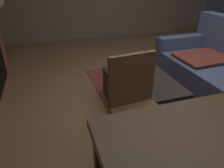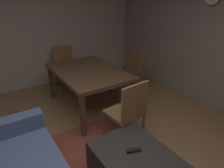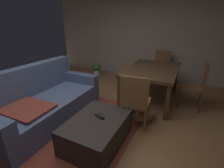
{
  "view_description": "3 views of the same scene",
  "coord_description": "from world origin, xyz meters",
  "px_view_note": "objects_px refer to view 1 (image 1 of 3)",
  "views": [
    {
      "loc": [
        2.03,
        -1.5,
        1.54
      ],
      "look_at": [
        0.59,
        -1.04,
        0.74
      ],
      "focal_mm": 34.56,
      "sensor_mm": 36.0,
      "label": 1
    },
    {
      "loc": [
        -1.21,
        0.63,
        1.89
      ],
      "look_at": [
        0.66,
        -0.59,
        0.92
      ],
      "focal_mm": 31.47,
      "sensor_mm": 36.0,
      "label": 2
    },
    {
      "loc": [
        -1.64,
        -1.48,
        1.67
      ],
      "look_at": [
        0.04,
        -0.65,
        0.94
      ],
      "focal_mm": 25.29,
      "sensor_mm": 36.0,
      "label": 3
    }
  ],
  "objects_px": {
    "tv_remote": "(145,81)",
    "small_dog": "(128,148)",
    "ottoman_coffee_table": "(142,94)",
    "dining_chair_west": "(137,102)"
  },
  "relations": [
    {
      "from": "small_dog",
      "to": "ottoman_coffee_table",
      "type": "bearing_deg",
      "value": 148.11
    },
    {
      "from": "tv_remote",
      "to": "dining_chair_west",
      "type": "distance_m",
      "value": 0.65
    },
    {
      "from": "ottoman_coffee_table",
      "to": "tv_remote",
      "type": "bearing_deg",
      "value": -6.26
    },
    {
      "from": "tv_remote",
      "to": "dining_chair_west",
      "type": "xyz_separation_m",
      "value": [
        0.54,
        -0.35,
        0.12
      ]
    },
    {
      "from": "tv_remote",
      "to": "small_dog",
      "type": "relative_size",
      "value": 0.33
    },
    {
      "from": "tv_remote",
      "to": "small_dog",
      "type": "bearing_deg",
      "value": -15.18
    },
    {
      "from": "ottoman_coffee_table",
      "to": "small_dog",
      "type": "bearing_deg",
      "value": -31.89
    },
    {
      "from": "tv_remote",
      "to": "small_dog",
      "type": "distance_m",
      "value": 0.88
    },
    {
      "from": "ottoman_coffee_table",
      "to": "small_dog",
      "type": "distance_m",
      "value": 0.91
    },
    {
      "from": "ottoman_coffee_table",
      "to": "dining_chair_west",
      "type": "bearing_deg",
      "value": -29.89
    }
  ]
}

